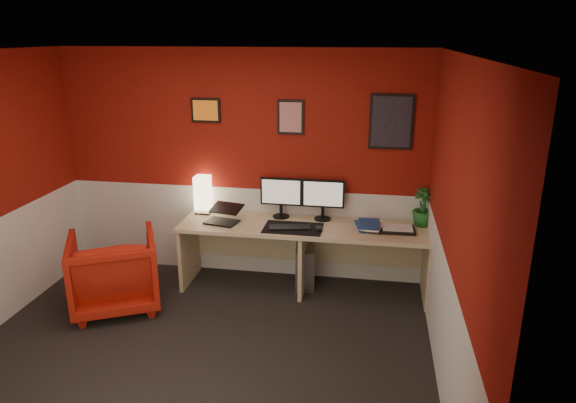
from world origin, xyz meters
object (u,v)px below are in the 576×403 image
(monitor_left, at_px, (281,191))
(pc_tower, at_px, (305,265))
(armchair, at_px, (114,271))
(potted_plant, at_px, (423,207))
(monitor_right, at_px, (323,194))
(zen_tray, at_px, (397,230))
(desk, at_px, (304,258))
(shoji_lamp, at_px, (203,195))
(laptop, at_px, (222,213))

(monitor_left, relative_size, pc_tower, 1.29)
(pc_tower, distance_m, armchair, 1.98)
(potted_plant, relative_size, armchair, 0.47)
(monitor_right, height_order, zen_tray, monitor_right)
(monitor_left, xyz_separation_m, zen_tray, (1.23, -0.22, -0.28))
(potted_plant, height_order, pc_tower, potted_plant)
(desk, height_order, monitor_left, monitor_left)
(monitor_right, xyz_separation_m, zen_tray, (0.78, -0.21, -0.28))
(shoji_lamp, bearing_deg, desk, -10.92)
(zen_tray, relative_size, pc_tower, 0.78)
(zen_tray, bearing_deg, pc_tower, 172.45)
(desk, bearing_deg, potted_plant, 9.74)
(desk, bearing_deg, shoji_lamp, 169.08)
(shoji_lamp, distance_m, monitor_left, 0.88)
(laptop, distance_m, armchair, 1.21)
(laptop, relative_size, potted_plant, 0.83)
(pc_tower, bearing_deg, desk, -96.81)
(monitor_left, bearing_deg, zen_tray, -10.07)
(shoji_lamp, xyz_separation_m, armchair, (-0.65, -0.89, -0.55))
(monitor_right, distance_m, zen_tray, 0.85)
(zen_tray, distance_m, armchair, 2.86)
(laptop, xyz_separation_m, zen_tray, (1.81, 0.06, -0.09))
(monitor_left, height_order, monitor_right, same)
(potted_plant, distance_m, pc_tower, 1.40)
(laptop, bearing_deg, shoji_lamp, 148.10)
(potted_plant, bearing_deg, laptop, -172.65)
(monitor_right, xyz_separation_m, armchair, (-1.98, -0.89, -0.64))
(monitor_right, xyz_separation_m, pc_tower, (-0.17, -0.09, -0.80))
(monitor_left, relative_size, potted_plant, 1.47)
(desk, xyz_separation_m, shoji_lamp, (-1.15, 0.22, 0.56))
(monitor_right, height_order, armchair, monitor_right)
(pc_tower, bearing_deg, shoji_lamp, 167.94)
(desk, xyz_separation_m, laptop, (-0.86, -0.06, 0.47))
(shoji_lamp, bearing_deg, zen_tray, -5.96)
(desk, height_order, laptop, laptop)
(laptop, xyz_separation_m, pc_tower, (0.86, 0.19, -0.61))
(laptop, bearing_deg, monitor_right, 27.33)
(monitor_left, relative_size, zen_tray, 1.66)
(laptop, height_order, pc_tower, laptop)
(zen_tray, distance_m, potted_plant, 0.38)
(shoji_lamp, distance_m, armchair, 1.23)
(desk, relative_size, monitor_right, 4.48)
(monitor_right, relative_size, zen_tray, 1.66)
(zen_tray, bearing_deg, laptop, -178.00)
(potted_plant, bearing_deg, monitor_right, 179.43)
(desk, height_order, zen_tray, zen_tray)
(shoji_lamp, bearing_deg, laptop, -44.20)
(monitor_right, xyz_separation_m, potted_plant, (1.04, -0.01, -0.09))
(desk, distance_m, laptop, 0.99)
(zen_tray, bearing_deg, potted_plant, 38.27)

